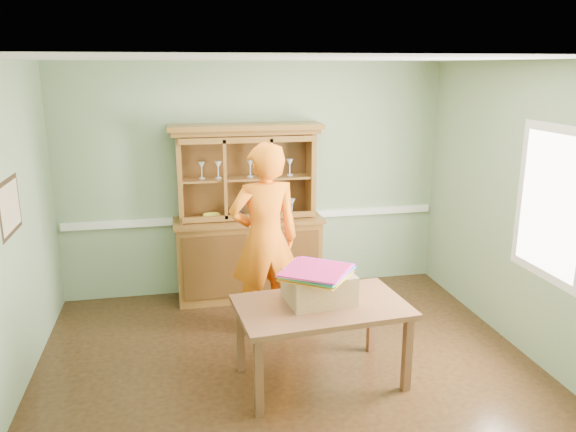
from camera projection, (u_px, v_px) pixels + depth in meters
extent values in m
plane|color=#472F16|center=(289.00, 369.00, 5.06)|extent=(4.50, 4.50, 0.00)
plane|color=white|center=(289.00, 59.00, 4.36)|extent=(4.50, 4.50, 0.00)
plane|color=gray|center=(255.00, 180.00, 6.60)|extent=(4.50, 0.00, 4.50)
plane|color=gray|center=(0.00, 242.00, 4.27)|extent=(0.00, 4.00, 4.00)
plane|color=gray|center=(529.00, 212.00, 5.14)|extent=(0.00, 4.00, 4.00)
plane|color=gray|center=(370.00, 333.00, 2.82)|extent=(4.50, 0.00, 4.50)
cube|color=white|center=(256.00, 217.00, 6.69)|extent=(4.41, 0.05, 0.08)
cube|color=#322014|center=(10.00, 207.00, 4.51)|extent=(0.03, 0.60, 0.46)
cube|color=beige|center=(11.00, 207.00, 4.51)|extent=(0.01, 0.52, 0.38)
cube|color=white|center=(550.00, 204.00, 4.82)|extent=(0.03, 0.96, 1.36)
cube|color=white|center=(550.00, 204.00, 4.82)|extent=(0.01, 0.80, 1.20)
cube|color=brown|center=(249.00, 259.00, 6.57)|extent=(1.65, 0.50, 0.91)
cube|color=brown|center=(248.00, 220.00, 6.44)|extent=(1.70, 0.56, 0.04)
cube|color=brown|center=(245.00, 174.00, 6.54)|extent=(1.55, 0.04, 0.96)
cube|color=brown|center=(180.00, 179.00, 6.25)|extent=(0.05, 0.35, 0.96)
cube|color=brown|center=(310.00, 174.00, 6.54)|extent=(0.05, 0.35, 0.96)
cube|color=brown|center=(246.00, 131.00, 6.26)|extent=(1.65, 0.40, 0.05)
cube|color=brown|center=(246.00, 127.00, 6.23)|extent=(1.72, 0.44, 0.05)
cube|color=brown|center=(247.00, 178.00, 6.40)|extent=(1.45, 0.30, 0.02)
imported|color=#B2B2B7|center=(235.00, 210.00, 6.47)|extent=(0.17, 0.17, 0.17)
imported|color=gold|center=(212.00, 216.00, 6.43)|extent=(0.20, 0.20, 0.05)
cylinder|color=black|center=(258.00, 209.00, 6.27)|extent=(0.06, 0.06, 0.29)
cube|color=brown|center=(322.00, 307.00, 4.72)|extent=(1.49, 0.97, 0.05)
cube|color=brown|center=(259.00, 377.00, 4.31)|extent=(0.07, 0.07, 0.66)
cube|color=brown|center=(240.00, 336.00, 4.96)|extent=(0.07, 0.07, 0.66)
cube|color=brown|center=(407.00, 354.00, 4.66)|extent=(0.07, 0.07, 0.66)
cube|color=brown|center=(372.00, 319.00, 5.31)|extent=(0.07, 0.07, 0.66)
cube|color=tan|center=(319.00, 287.00, 4.75)|extent=(0.59, 0.49, 0.25)
cube|color=orange|center=(315.00, 275.00, 4.66)|extent=(0.69, 0.69, 0.01)
cube|color=gold|center=(315.00, 274.00, 4.65)|extent=(0.69, 0.69, 0.01)
cube|color=#35B464|center=(315.00, 273.00, 4.65)|extent=(0.69, 0.69, 0.01)
cube|color=#2F94E0|center=(315.00, 272.00, 4.65)|extent=(0.69, 0.69, 0.01)
cube|color=pink|center=(315.00, 271.00, 4.65)|extent=(0.69, 0.69, 0.01)
cube|color=#E623DD|center=(315.00, 270.00, 4.64)|extent=(0.69, 0.69, 0.01)
cube|color=#CD1F6A|center=(315.00, 269.00, 4.64)|extent=(0.69, 0.69, 0.01)
imported|color=orange|center=(265.00, 240.00, 5.55)|extent=(0.76, 0.55, 1.95)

